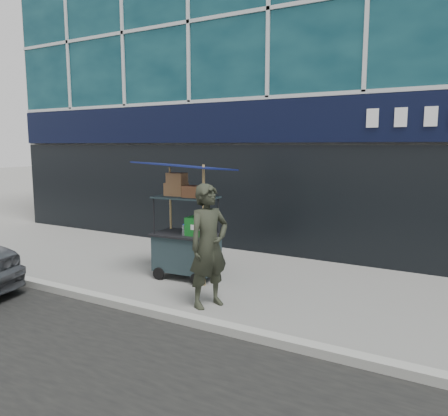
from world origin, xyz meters
The scene contains 5 objects.
ground centered at (0.00, 0.00, 0.00)m, with size 80.00×80.00×0.00m, color slate.
curb centered at (0.00, -0.20, 0.06)m, with size 80.00×0.18×0.12m, color gray.
building centered at (0.00, 6.95, 6.02)m, with size 16.00×6.20×12.00m.
vendor_cart centered at (-0.48, 1.52, 0.74)m, with size 1.64×1.21×2.12m.
vendor_man centered at (0.59, 0.52, 0.92)m, with size 0.67×0.44×1.84m, color #26291E.
Camera 1 is at (3.90, -4.84, 2.40)m, focal length 35.00 mm.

